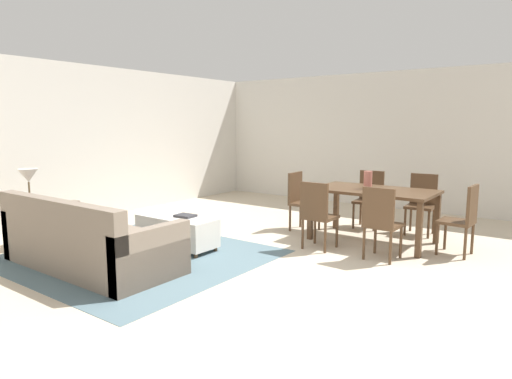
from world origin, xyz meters
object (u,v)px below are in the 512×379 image
object	(u,v)px
dining_chair_far_left	(369,196)
couch	(88,244)
dining_table	(373,195)
vase_centerpiece	(368,180)
ottoman_table	(177,230)
dining_chair_head_west	(300,198)
side_table	(31,215)
book_on_ottoman	(185,216)
dining_chair_near_left	(317,212)
dining_chair_head_east	(463,216)
table_lamp	(28,177)
dining_chair_near_right	(381,219)
dining_chair_far_right	(422,200)

from	to	relation	value
dining_chair_far_left	couch	bearing A→B (deg)	-114.98
dining_table	vase_centerpiece	size ratio (longest dim) A/B	6.62
vase_centerpiece	ottoman_table	bearing A→B (deg)	-135.32
dining_chair_head_west	side_table	bearing A→B (deg)	-129.26
couch	book_on_ottoman	bearing A→B (deg)	74.89
dining_chair_near_left	book_on_ottoman	distance (m)	1.77
dining_table	dining_chair_head_west	distance (m)	1.21
dining_table	dining_chair_near_left	size ratio (longest dim) A/B	1.82
dining_chair_head_east	vase_centerpiece	xyz separation A→B (m)	(-1.29, -0.01, 0.37)
table_lamp	book_on_ottoman	bearing A→B (deg)	33.63
ottoman_table	vase_centerpiece	size ratio (longest dim) A/B	4.58
side_table	dining_chair_near_left	world-z (taller)	dining_chair_near_left
side_table	book_on_ottoman	bearing A→B (deg)	33.63
side_table	dining_chair_head_east	bearing A→B (deg)	31.85
vase_centerpiece	book_on_ottoman	bearing A→B (deg)	-134.56
ottoman_table	dining_chair_near_left	xyz separation A→B (m)	(1.57, 1.06, 0.27)
side_table	book_on_ottoman	world-z (taller)	side_table
vase_centerpiece	dining_table	bearing A→B (deg)	5.23
dining_chair_near_left	dining_chair_near_right	size ratio (longest dim) A/B	1.00
dining_chair_near_left	dining_chair_head_east	bearing A→B (deg)	27.35
table_lamp	dining_chair_near_right	bearing A→B (deg)	28.35
dining_chair_far_left	dining_chair_head_west	world-z (taller)	same
ottoman_table	dining_chair_far_right	size ratio (longest dim) A/B	1.26
dining_chair_near_left	dining_chair_far_left	world-z (taller)	same
dining_chair_head_east	vase_centerpiece	world-z (taller)	vase_centerpiece
ottoman_table	table_lamp	bearing A→B (deg)	-146.06
vase_centerpiece	dining_chair_far_right	bearing A→B (deg)	60.17
table_lamp	dining_chair_head_east	world-z (taller)	table_lamp
dining_table	book_on_ottoman	size ratio (longest dim) A/B	6.45
couch	vase_centerpiece	world-z (taller)	vase_centerpiece
couch	dining_chair_head_west	world-z (taller)	dining_chair_head_west
dining_table	dining_chair_far_left	distance (m)	0.95
dining_chair_near_right	dining_chair_head_west	xyz separation A→B (m)	(-1.63, 0.82, 0.00)
dining_chair_near_right	dining_chair_near_left	bearing A→B (deg)	-177.97
side_table	vase_centerpiece	world-z (taller)	vase_centerpiece
table_lamp	dining_chair_head_west	size ratio (longest dim) A/B	0.57
ottoman_table	dining_chair_near_left	world-z (taller)	dining_chair_near_left
couch	ottoman_table	bearing A→B (deg)	79.10
dining_chair_far_right	vase_centerpiece	world-z (taller)	vase_centerpiece
table_lamp	vase_centerpiece	xyz separation A→B (m)	(3.59, 3.02, -0.08)
couch	dining_chair_far_left	world-z (taller)	dining_chair_far_left
dining_table	dining_chair_far_right	bearing A→B (deg)	64.34
dining_chair_near_left	dining_chair_head_east	world-z (taller)	same
dining_chair_head_west	book_on_ottoman	bearing A→B (deg)	-110.72
dining_chair_near_right	ottoman_table	bearing A→B (deg)	-155.86
side_table	dining_table	bearing A→B (deg)	39.50
dining_chair_head_east	vase_centerpiece	bearing A→B (deg)	-179.73
dining_chair_near_right	book_on_ottoman	world-z (taller)	dining_chair_near_right
couch	dining_chair_head_east	xyz separation A→B (m)	(3.44, 3.11, 0.24)
table_lamp	dining_chair_far_left	distance (m)	5.10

